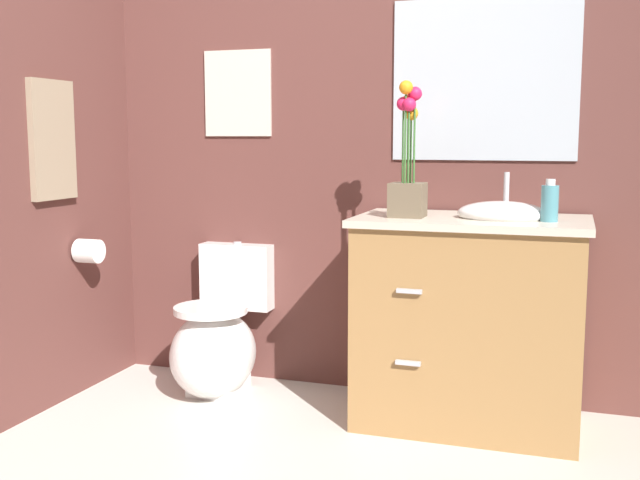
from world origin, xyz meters
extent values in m
cube|color=brown|center=(0.20, 1.61, 1.25)|extent=(3.95, 0.05, 2.50)
ellipsoid|color=white|center=(-0.65, 1.27, 0.20)|extent=(0.38, 0.48, 0.40)
cube|color=white|center=(-0.65, 1.32, 0.09)|extent=(0.22, 0.26, 0.18)
cube|color=white|center=(-0.65, 1.55, 0.52)|extent=(0.36, 0.13, 0.32)
cylinder|color=white|center=(-0.65, 1.25, 0.42)|extent=(0.34, 0.34, 0.03)
cylinder|color=#B7B7BC|center=(-0.65, 1.55, 0.68)|extent=(0.04, 0.04, 0.02)
cube|color=#9E7242|center=(0.52, 1.29, 0.42)|extent=(0.90, 0.52, 0.85)
cube|color=beige|center=(0.52, 1.29, 0.86)|extent=(0.94, 0.56, 0.03)
ellipsoid|color=white|center=(0.64, 1.29, 0.90)|extent=(0.36, 0.26, 0.10)
cylinder|color=#B7B7BC|center=(0.64, 1.45, 0.97)|extent=(0.02, 0.02, 0.18)
cube|color=#B7B7BC|center=(0.32, 1.01, 0.61)|extent=(0.10, 0.02, 0.02)
cube|color=#B7B7BC|center=(0.32, 1.01, 0.32)|extent=(0.10, 0.02, 0.02)
cube|color=brown|center=(0.27, 1.22, 0.95)|extent=(0.14, 0.14, 0.14)
cylinder|color=#386B2D|center=(0.29, 1.21, 1.19)|extent=(0.01, 0.01, 0.36)
sphere|color=#E01E51|center=(0.29, 1.21, 1.37)|extent=(0.06, 0.06, 0.06)
cylinder|color=#386B2D|center=(0.27, 1.24, 1.16)|extent=(0.01, 0.01, 0.28)
sphere|color=orange|center=(0.27, 1.24, 1.30)|extent=(0.06, 0.06, 0.06)
cylinder|color=#386B2D|center=(0.26, 1.25, 1.18)|extent=(0.01, 0.01, 0.33)
sphere|color=#EA4C23|center=(0.26, 1.25, 1.35)|extent=(0.06, 0.06, 0.06)
cylinder|color=#386B2D|center=(0.25, 1.22, 1.18)|extent=(0.01, 0.01, 0.32)
sphere|color=#E01E51|center=(0.25, 1.22, 1.33)|extent=(0.06, 0.06, 0.06)
cylinder|color=#386B2D|center=(0.26, 1.19, 1.21)|extent=(0.01, 0.01, 0.38)
sphere|color=orange|center=(0.26, 1.19, 1.40)|extent=(0.06, 0.06, 0.06)
cylinder|color=#386B2D|center=(0.27, 1.20, 1.17)|extent=(0.01, 0.01, 0.31)
sphere|color=#E01E51|center=(0.27, 1.20, 1.33)|extent=(0.06, 0.06, 0.06)
cylinder|color=teal|center=(0.83, 1.23, 0.95)|extent=(0.07, 0.07, 0.14)
cylinder|color=silver|center=(0.83, 1.23, 1.03)|extent=(0.04, 0.04, 0.02)
cube|color=beige|center=(-0.65, 1.58, 1.41)|extent=(0.35, 0.01, 0.41)
cube|color=#B2BCC6|center=(0.52, 1.58, 1.45)|extent=(0.80, 0.01, 0.70)
cube|color=gray|center=(-1.25, 0.96, 1.19)|extent=(0.03, 0.28, 0.52)
cylinder|color=white|center=(-1.20, 1.12, 0.68)|extent=(0.11, 0.11, 0.11)
camera|label=1|loc=(0.91, -1.85, 1.20)|focal=42.82mm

